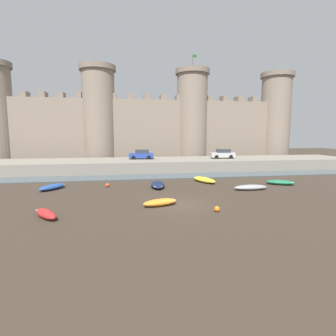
% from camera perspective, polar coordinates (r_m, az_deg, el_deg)
% --- Properties ---
extents(ground_plane, '(160.00, 160.00, 0.00)m').
position_cam_1_polar(ground_plane, '(22.58, 2.60, -7.91)').
color(ground_plane, '#382D23').
extents(water_channel, '(80.00, 4.50, 0.10)m').
position_cam_1_polar(water_channel, '(36.84, -2.11, -1.85)').
color(water_channel, '#3D4C56').
rests_on(water_channel, ground).
extents(quay_road, '(69.47, 10.00, 1.77)m').
position_cam_1_polar(quay_road, '(43.86, -3.30, 0.73)').
color(quay_road, gray).
rests_on(quay_road, ground).
extents(castle, '(64.56, 7.09, 22.24)m').
position_cam_1_polar(castle, '(55.04, -4.62, 9.96)').
color(castle, gray).
rests_on(castle, ground).
extents(rowboat_near_channel_left, '(3.21, 1.92, 0.58)m').
position_cam_1_polar(rowboat_near_channel_left, '(22.06, -1.73, -7.45)').
color(rowboat_near_channel_left, orange).
rests_on(rowboat_near_channel_left, ground).
extents(rowboat_midflat_centre, '(3.39, 2.54, 0.58)m').
position_cam_1_polar(rowboat_midflat_centre, '(33.76, 23.29, -2.86)').
color(rowboat_midflat_centre, '#1E6B47').
rests_on(rowboat_midflat_centre, ground).
extents(rowboat_foreground_left, '(2.74, 4.21, 0.62)m').
position_cam_1_polar(rowboat_foreground_left, '(32.97, 7.87, -2.52)').
color(rowboat_foreground_left, yellow).
rests_on(rowboat_foreground_left, ground).
extents(rowboat_midflat_left, '(2.38, 2.78, 0.60)m').
position_cam_1_polar(rowboat_midflat_left, '(20.88, -25.04, -8.99)').
color(rowboat_midflat_left, red).
rests_on(rowboat_midflat_left, ground).
extents(rowboat_foreground_centre, '(2.86, 3.29, 0.60)m').
position_cam_1_polar(rowboat_foreground_centre, '(30.89, -23.89, -3.77)').
color(rowboat_foreground_centre, '#234793').
rests_on(rowboat_foreground_centre, ground).
extents(rowboat_near_channel_right, '(1.86, 4.09, 0.59)m').
position_cam_1_polar(rowboat_near_channel_right, '(29.64, -2.28, -3.60)').
color(rowboat_near_channel_right, '#141E3D').
rests_on(rowboat_near_channel_right, ground).
extents(rowboat_foreground_right, '(3.67, 1.19, 0.56)m').
position_cam_1_polar(rowboat_foreground_right, '(29.53, 17.54, -4.01)').
color(rowboat_foreground_right, gray).
rests_on(rowboat_foreground_right, ground).
extents(mooring_buoy_near_shore, '(0.43, 0.43, 0.43)m').
position_cam_1_polar(mooring_buoy_near_shore, '(30.46, -13.04, -3.67)').
color(mooring_buoy_near_shore, '#E04C1E').
rests_on(mooring_buoy_near_shore, ground).
extents(mooring_buoy_near_channel, '(0.45, 0.45, 0.45)m').
position_cam_1_polar(mooring_buoy_near_channel, '(20.77, 10.63, -8.77)').
color(mooring_buoy_near_channel, orange).
rests_on(mooring_buoy_near_channel, ground).
extents(car_quay_centre_west, '(4.21, 2.11, 1.62)m').
position_cam_1_polar(car_quay_centre_west, '(46.62, 11.82, 3.03)').
color(car_quay_centre_west, '#B2B5B7').
rests_on(car_quay_centre_west, quay_road).
extents(car_quay_west, '(4.21, 2.11, 1.62)m').
position_cam_1_polar(car_quay_west, '(44.59, -5.80, 2.96)').
color(car_quay_west, '#263F99').
rests_on(car_quay_west, quay_road).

